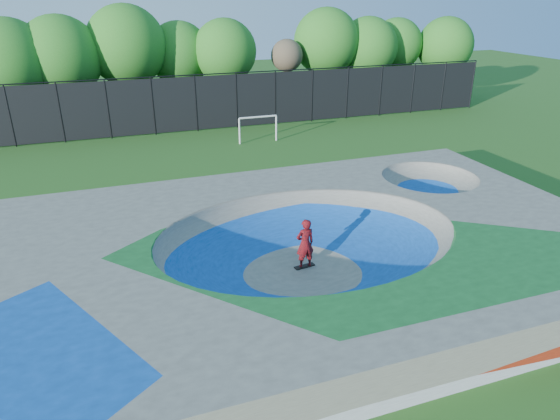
{
  "coord_description": "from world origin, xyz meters",
  "views": [
    {
      "loc": [
        -6.28,
        -14.61,
        9.25
      ],
      "look_at": [
        -0.02,
        3.0,
        1.1
      ],
      "focal_mm": 32.0,
      "sensor_mm": 36.0,
      "label": 1
    }
  ],
  "objects": [
    {
      "name": "skater",
      "position": [
        -0.08,
        0.14,
        0.96
      ],
      "size": [
        0.73,
        0.5,
        1.92
      ],
      "primitive_type": "imported",
      "rotation": [
        0.0,
        0.0,
        3.2
      ],
      "color": "#AC0D13",
      "rests_on": "ground"
    },
    {
      "name": "ground",
      "position": [
        0.0,
        0.0,
        0.0
      ],
      "size": [
        120.0,
        120.0,
        0.0
      ],
      "primitive_type": "plane",
      "color": "#225116",
      "rests_on": "ground"
    },
    {
      "name": "treeline",
      "position": [
        -1.92,
        25.73,
        5.13
      ],
      "size": [
        53.38,
        7.64,
        8.62
      ],
      "color": "#422A21",
      "rests_on": "ground"
    },
    {
      "name": "fence",
      "position": [
        0.0,
        21.0,
        2.1
      ],
      "size": [
        48.09,
        0.09,
        4.04
      ],
      "color": "black",
      "rests_on": "ground"
    },
    {
      "name": "skateboard",
      "position": [
        -0.08,
        0.14,
        0.03
      ],
      "size": [
        0.8,
        0.32,
        0.05
      ],
      "primitive_type": "cube",
      "rotation": [
        0.0,
        0.0,
        0.13
      ],
      "color": "black",
      "rests_on": "ground"
    },
    {
      "name": "skate_deck",
      "position": [
        0.0,
        0.0,
        0.75
      ],
      "size": [
        22.0,
        14.0,
        1.5
      ],
      "primitive_type": "cube",
      "color": "gray",
      "rests_on": "ground"
    },
    {
      "name": "soccer_goal",
      "position": [
        3.29,
        16.7,
        1.22
      ],
      "size": [
        2.69,
        0.12,
        1.77
      ],
      "color": "silver",
      "rests_on": "ground"
    }
  ]
}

